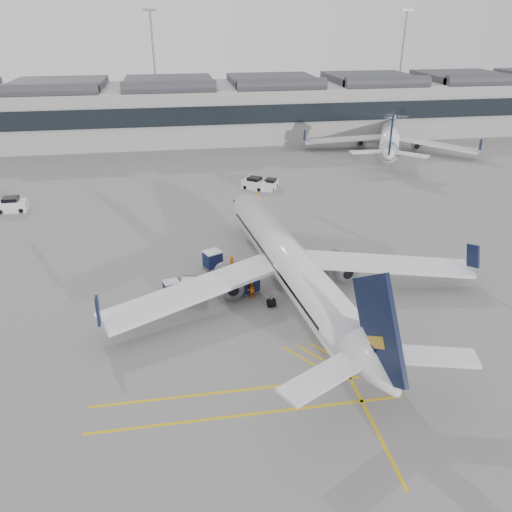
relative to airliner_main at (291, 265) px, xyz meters
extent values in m
plane|color=gray|center=(-8.36, -3.04, -3.11)|extent=(220.00, 220.00, 0.00)
cube|color=#9E9E99|center=(-8.36, 68.96, 2.39)|extent=(200.00, 20.00, 11.00)
cube|color=black|center=(-8.36, 58.76, 3.39)|extent=(200.00, 0.50, 3.60)
cube|color=#38383D|center=(-8.36, 68.96, 8.59)|extent=(200.00, 18.00, 1.40)
cylinder|color=slate|center=(-13.36, 82.96, 9.39)|extent=(0.44, 0.44, 25.00)
cube|color=slate|center=(-13.36, 82.96, 22.09)|extent=(3.00, 0.60, 0.50)
cylinder|color=slate|center=(46.64, 82.96, 9.39)|extent=(0.44, 0.44, 25.00)
cube|color=slate|center=(46.64, 82.96, 22.09)|extent=(3.00, 0.60, 0.50)
cube|color=gold|center=(1.64, 6.96, -3.10)|extent=(0.25, 60.00, 0.01)
cylinder|color=silver|center=(-0.08, 0.68, 0.05)|extent=(7.43, 30.32, 3.77)
cone|color=silver|center=(-2.17, 17.60, 0.05)|extent=(4.23, 4.44, 3.77)
cone|color=silver|center=(2.05, -16.64, 0.46)|extent=(4.33, 5.24, 3.77)
cube|color=silver|center=(-9.36, -1.98, -0.85)|extent=(16.98, 10.49, 0.35)
cube|color=silver|center=(9.56, 0.35, -0.85)|extent=(17.43, 6.79, 0.35)
cylinder|color=slate|center=(-5.92, 0.46, -1.55)|extent=(2.53, 3.84, 2.11)
cylinder|color=slate|center=(5.63, 1.89, -1.55)|extent=(2.53, 3.84, 2.11)
cube|color=black|center=(1.98, -16.05, 3.26)|extent=(1.23, 7.61, 8.40)
cylinder|color=black|center=(-1.50, 12.12, -2.78)|extent=(0.36, 0.67, 0.64)
cylinder|color=black|center=(-2.27, -2.12, -2.70)|extent=(0.80, 0.88, 0.80)
cylinder|color=black|center=(2.71, -1.50, -2.70)|extent=(0.80, 0.88, 0.80)
cylinder|color=silver|center=(31.60, 51.45, -0.21)|extent=(14.12, 26.65, 3.45)
cone|color=silver|center=(37.80, 65.77, -0.21)|extent=(4.63, 4.74, 3.45)
cone|color=silver|center=(25.25, 36.79, 0.15)|extent=(4.92, 5.42, 3.45)
cube|color=silver|center=(23.05, 53.65, -1.04)|extent=(15.85, 4.76, 0.32)
cube|color=silver|center=(39.06, 46.72, -1.04)|extent=(13.89, 12.80, 0.32)
cylinder|color=slate|center=(26.90, 53.99, -1.68)|extent=(3.08, 3.80, 1.93)
cylinder|color=slate|center=(36.67, 49.76, -1.68)|extent=(3.08, 3.80, 1.93)
cube|color=black|center=(25.47, 37.30, 2.72)|extent=(3.03, 6.52, 7.69)
cylinder|color=black|center=(35.80, 61.14, -2.81)|extent=(0.47, 0.64, 0.59)
cylinder|color=black|center=(28.58, 50.26, -2.74)|extent=(0.88, 0.93, 0.73)
cylinder|color=black|center=(32.79, 48.43, -2.74)|extent=(0.88, 0.93, 0.73)
cube|color=beige|center=(2.53, 4.71, -2.79)|extent=(3.67, 2.10, 0.64)
cube|color=black|center=(3.42, 4.51, -2.06)|extent=(3.23, 1.66, 1.35)
cube|color=beige|center=(1.55, 4.93, -2.15)|extent=(1.06, 1.34, 0.82)
cylinder|color=black|center=(1.15, 4.37, -2.91)|extent=(0.43, 0.25, 0.40)
cylinder|color=black|center=(1.43, 5.62, -2.91)|extent=(0.43, 0.25, 0.40)
cylinder|color=black|center=(3.63, 3.81, -2.91)|extent=(0.43, 0.25, 0.40)
cylinder|color=black|center=(3.91, 5.05, -2.91)|extent=(0.43, 0.25, 0.40)
cube|color=gray|center=(-3.94, 0.89, -2.90)|extent=(2.31, 2.10, 0.13)
cube|color=#121C49|center=(-3.94, 0.89, -2.01)|extent=(2.13, 1.99, 1.62)
cube|color=silver|center=(-3.94, 0.89, -1.16)|extent=(2.20, 2.06, 0.11)
cylinder|color=black|center=(-4.48, 0.05, -2.98)|extent=(0.27, 0.19, 0.25)
cylinder|color=black|center=(-4.88, 1.21, -2.98)|extent=(0.27, 0.19, 0.25)
cylinder|color=black|center=(-3.00, 0.57, -2.98)|extent=(0.27, 0.19, 0.25)
cylinder|color=black|center=(-3.41, 1.73, -2.98)|extent=(0.27, 0.19, 0.25)
cube|color=gray|center=(-9.66, 1.22, -2.94)|extent=(1.82, 1.60, 0.11)
cube|color=#121C49|center=(-9.66, 1.22, -2.19)|extent=(1.67, 1.53, 1.36)
cube|color=silver|center=(-9.66, 1.22, -1.47)|extent=(1.73, 1.58, 0.09)
cylinder|color=black|center=(-10.40, 0.84, -3.00)|extent=(0.22, 0.13, 0.21)
cylinder|color=black|center=(-10.20, 1.85, -3.00)|extent=(0.22, 0.13, 0.21)
cylinder|color=black|center=(-9.12, 0.58, -3.00)|extent=(0.22, 0.13, 0.21)
cylinder|color=black|center=(-8.92, 1.59, -3.00)|extent=(0.22, 0.13, 0.21)
cube|color=gray|center=(-6.97, 6.55, -2.91)|extent=(2.35, 2.18, 0.13)
cube|color=#121C49|center=(-6.97, 6.55, -2.03)|extent=(2.17, 2.06, 1.60)
cube|color=silver|center=(-6.97, 6.55, -1.19)|extent=(2.25, 2.14, 0.11)
cylinder|color=black|center=(-7.42, 5.67, -2.98)|extent=(0.27, 0.20, 0.24)
cylinder|color=black|center=(-7.92, 6.78, -2.98)|extent=(0.27, 0.20, 0.24)
cylinder|color=black|center=(-6.01, 6.32, -2.98)|extent=(0.27, 0.20, 0.24)
cylinder|color=black|center=(-6.52, 7.42, -2.98)|extent=(0.27, 0.20, 0.24)
cube|color=gray|center=(-11.37, 1.34, -2.94)|extent=(1.82, 1.64, 0.11)
cube|color=#121C49|center=(-11.37, 1.34, -2.23)|extent=(1.68, 1.56, 1.30)
cube|color=silver|center=(-11.37, 1.34, -1.54)|extent=(1.74, 1.62, 0.09)
cylinder|color=black|center=(-11.83, 0.68, -3.01)|extent=(0.21, 0.14, 0.20)
cylinder|color=black|center=(-12.11, 1.63, -3.01)|extent=(0.21, 0.14, 0.20)
cylinder|color=black|center=(-10.63, 1.04, -3.01)|extent=(0.21, 0.14, 0.20)
cylinder|color=black|center=(-10.91, 1.99, -3.01)|extent=(0.21, 0.14, 0.20)
imported|color=orange|center=(-5.04, 5.36, -2.18)|extent=(0.81, 0.76, 1.85)
imported|color=orange|center=(-3.87, -0.19, -2.20)|extent=(1.08, 0.98, 1.81)
cube|color=#4A4B40|center=(-9.66, 1.94, -2.52)|extent=(2.91, 2.09, 1.06)
cube|color=#4A4B40|center=(-9.66, 1.94, -1.89)|extent=(1.50, 1.50, 0.53)
cylinder|color=black|center=(-10.73, 1.46, -2.81)|extent=(0.63, 0.38, 0.59)
cylinder|color=black|center=(-10.45, 2.81, -2.81)|extent=(0.63, 0.38, 0.59)
cylinder|color=black|center=(-8.87, 1.07, -2.81)|extent=(0.63, 0.38, 0.59)
cylinder|color=black|center=(-8.59, 2.42, -2.81)|extent=(0.63, 0.38, 0.59)
cone|color=#F24C0A|center=(1.73, 17.37, -2.83)|extent=(0.39, 0.39, 0.54)
cone|color=#F24C0A|center=(9.42, 2.78, -2.88)|extent=(0.32, 0.32, 0.44)
cube|color=silver|center=(-32.77, 28.01, -2.34)|extent=(3.97, 2.03, 1.53)
cube|color=black|center=(-32.77, 28.01, -1.41)|extent=(2.00, 1.89, 0.66)
cylinder|color=black|center=(-34.07, 27.12, -2.78)|extent=(0.66, 0.25, 0.66)
cylinder|color=black|center=(-34.09, 28.87, -2.78)|extent=(0.66, 0.25, 0.66)
cylinder|color=black|center=(-31.44, 27.16, -2.78)|extent=(0.66, 0.25, 0.66)
cylinder|color=black|center=(-31.47, 28.91, -2.78)|extent=(0.66, 0.25, 0.66)
cube|color=silver|center=(4.13, 31.71, -2.49)|extent=(2.96, 3.55, 1.24)
cube|color=black|center=(4.13, 31.71, -1.74)|extent=(2.10, 2.13, 0.53)
cylinder|color=black|center=(4.22, 30.44, -2.84)|extent=(0.43, 0.56, 0.53)
cylinder|color=black|center=(2.99, 31.14, -2.84)|extent=(0.43, 0.56, 0.53)
cylinder|color=black|center=(5.27, 32.28, -2.84)|extent=(0.43, 0.56, 0.53)
cylinder|color=black|center=(4.05, 32.98, -2.84)|extent=(0.43, 0.56, 0.53)
cube|color=silver|center=(1.68, 32.16, -2.40)|extent=(4.01, 3.65, 1.42)
cube|color=black|center=(1.68, 32.16, -1.54)|extent=(2.49, 2.47, 0.61)
cylinder|color=black|center=(0.22, 32.25, -2.80)|extent=(0.62, 0.54, 0.61)
cylinder|color=black|center=(1.20, 33.54, -2.80)|extent=(0.62, 0.54, 0.61)
cylinder|color=black|center=(2.16, 30.79, -2.80)|extent=(0.62, 0.54, 0.61)
cylinder|color=black|center=(3.14, 32.08, -2.80)|extent=(0.62, 0.54, 0.61)
camera|label=1|loc=(-10.11, -41.04, 21.54)|focal=35.00mm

